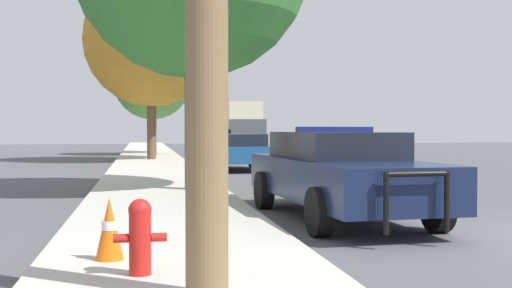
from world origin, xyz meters
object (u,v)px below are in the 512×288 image
at_px(fire_hydrant, 140,234).
at_px(car_background_midblock, 239,151).
at_px(tree_sidewalk_mid, 151,40).
at_px(tree_sidewalk_far, 152,81).
at_px(traffic_cone, 109,228).
at_px(car_background_distant, 222,139).
at_px(traffic_light, 186,76).
at_px(police_car, 339,172).
at_px(box_truck, 244,124).

relative_size(fire_hydrant, car_background_midblock, 0.17).
bearing_deg(fire_hydrant, tree_sidewalk_mid, 88.87).
height_order(fire_hydrant, tree_sidewalk_mid, tree_sidewalk_mid).
bearing_deg(tree_sidewalk_far, fire_hydrant, -91.18).
relative_size(car_background_midblock, traffic_cone, 6.27).
height_order(fire_hydrant, tree_sidewalk_far, tree_sidewalk_far).
bearing_deg(car_background_midblock, tree_sidewalk_mid, 110.66).
relative_size(car_background_distant, traffic_cone, 6.91).
distance_m(fire_hydrant, car_background_distant, 39.35).
relative_size(fire_hydrant, traffic_light, 0.13).
xyz_separation_m(car_background_distant, tree_sidewalk_mid, (-5.21, -16.14, 4.67)).
relative_size(car_background_distant, tree_sidewalk_far, 0.73).
bearing_deg(police_car, fire_hydrant, 49.00).
relative_size(tree_sidewalk_far, tree_sidewalk_mid, 0.74).
bearing_deg(tree_sidewalk_mid, tree_sidewalk_far, 88.67).
relative_size(police_car, car_background_distant, 1.19).
xyz_separation_m(police_car, traffic_light, (-1.06, 21.74, 3.33)).
bearing_deg(box_truck, tree_sidewalk_far, 58.14).
bearing_deg(car_background_midblock, fire_hydrant, -106.63).
height_order(police_car, traffic_cone, police_car).
distance_m(car_background_distant, car_background_midblock, 22.49).
xyz_separation_m(police_car, tree_sidewalk_mid, (-2.80, 18.65, 4.65)).
distance_m(tree_sidewalk_mid, traffic_cone, 22.62).
height_order(police_car, traffic_light, traffic_light).
distance_m(fire_hydrant, car_background_midblock, 16.91).
xyz_separation_m(car_background_midblock, traffic_cone, (-3.75, -15.81, -0.24)).
distance_m(box_truck, tree_sidewalk_far, 11.68).
distance_m(traffic_light, car_background_distant, 13.90).
bearing_deg(car_background_midblock, traffic_cone, -108.26).
height_order(tree_sidewalk_far, tree_sidewalk_mid, tree_sidewalk_mid).
relative_size(traffic_light, box_truck, 0.84).
relative_size(traffic_light, car_background_midblock, 1.38).
height_order(car_background_midblock, box_truck, box_truck).
distance_m(police_car, tree_sidewalk_mid, 19.42).
height_order(car_background_distant, car_background_midblock, car_background_distant).
bearing_deg(car_background_distant, box_truck, 16.74).
bearing_deg(traffic_light, car_background_distant, 75.07).
relative_size(fire_hydrant, tree_sidewalk_far, 0.12).
distance_m(car_background_distant, tree_sidewalk_mid, 17.59).
bearing_deg(tree_sidewalk_mid, fire_hydrant, -91.13).
bearing_deg(fire_hydrant, traffic_light, 85.17).
xyz_separation_m(police_car, box_truck, (4.03, 35.28, 1.00)).
distance_m(traffic_light, car_background_midblock, 10.03).
relative_size(car_background_midblock, box_truck, 0.61).
relative_size(car_background_midblock, tree_sidewalk_mid, 0.49).
bearing_deg(police_car, traffic_cone, 40.68).
bearing_deg(car_background_midblock, car_background_distant, 79.42).
bearing_deg(police_car, box_truck, -99.54).
bearing_deg(traffic_light, traffic_cone, -95.69).
height_order(police_car, fire_hydrant, police_car).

